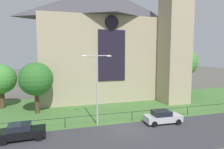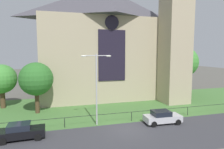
{
  "view_description": "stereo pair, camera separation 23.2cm",
  "coord_description": "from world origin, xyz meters",
  "px_view_note": "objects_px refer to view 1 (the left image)",
  "views": [
    {
      "loc": [
        -7.27,
        -18.87,
        8.1
      ],
      "look_at": [
        0.59,
        8.0,
        5.05
      ],
      "focal_mm": 31.72,
      "sensor_mm": 36.0,
      "label": 1
    },
    {
      "loc": [
        -7.05,
        -18.93,
        8.1
      ],
      "look_at": [
        0.59,
        8.0,
        5.05
      ],
      "focal_mm": 31.72,
      "sensor_mm": 36.0,
      "label": 2
    }
  ],
  "objects_px": {
    "tree_right_far": "(182,62)",
    "parked_car_silver": "(162,117)",
    "streetlamp_near": "(97,80)",
    "tree_left_far": "(1,79)",
    "church_building": "(108,41)",
    "parked_car_black": "(22,132)",
    "tree_left_near": "(36,79)"
  },
  "relations": [
    {
      "from": "church_building",
      "to": "tree_left_near",
      "type": "bearing_deg",
      "value": -147.23
    },
    {
      "from": "church_building",
      "to": "streetlamp_near",
      "type": "distance_m",
      "value": 15.92
    },
    {
      "from": "tree_left_far",
      "to": "streetlamp_near",
      "type": "distance_m",
      "value": 16.02
    },
    {
      "from": "streetlamp_near",
      "to": "parked_car_silver",
      "type": "bearing_deg",
      "value": -12.48
    },
    {
      "from": "parked_car_black",
      "to": "tree_right_far",
      "type": "bearing_deg",
      "value": 23.99
    },
    {
      "from": "streetlamp_near",
      "to": "tree_left_far",
      "type": "bearing_deg",
      "value": 138.56
    },
    {
      "from": "tree_right_far",
      "to": "parked_car_silver",
      "type": "distance_m",
      "value": 18.41
    },
    {
      "from": "tree_left_near",
      "to": "tree_left_far",
      "type": "bearing_deg",
      "value": 141.74
    },
    {
      "from": "tree_right_far",
      "to": "streetlamp_near",
      "type": "distance_m",
      "value": 22.29
    },
    {
      "from": "tree_left_near",
      "to": "parked_car_black",
      "type": "bearing_deg",
      "value": -95.25
    },
    {
      "from": "parked_car_black",
      "to": "parked_car_silver",
      "type": "bearing_deg",
      "value": -1.71
    },
    {
      "from": "church_building",
      "to": "parked_car_black",
      "type": "bearing_deg",
      "value": -128.48
    },
    {
      "from": "parked_car_black",
      "to": "tree_left_far",
      "type": "bearing_deg",
      "value": 107.51
    },
    {
      "from": "church_building",
      "to": "streetlamp_near",
      "type": "height_order",
      "value": "church_building"
    },
    {
      "from": "tree_right_far",
      "to": "parked_car_silver",
      "type": "height_order",
      "value": "tree_right_far"
    },
    {
      "from": "parked_car_silver",
      "to": "streetlamp_near",
      "type": "bearing_deg",
      "value": 170.13
    },
    {
      "from": "tree_right_far",
      "to": "tree_left_far",
      "type": "relative_size",
      "value": 1.43
    },
    {
      "from": "parked_car_black",
      "to": "parked_car_silver",
      "type": "xyz_separation_m",
      "value": [
        14.97,
        0.09,
        0.0
      ]
    },
    {
      "from": "church_building",
      "to": "tree_left_far",
      "type": "xyz_separation_m",
      "value": [
        -17.03,
        -3.61,
        -5.98
      ]
    },
    {
      "from": "tree_left_near",
      "to": "tree_left_far",
      "type": "xyz_separation_m",
      "value": [
        -5.13,
        4.05,
        -0.34
      ]
    },
    {
      "from": "church_building",
      "to": "tree_right_far",
      "type": "distance_m",
      "value": 14.93
    },
    {
      "from": "tree_right_far",
      "to": "parked_car_black",
      "type": "bearing_deg",
      "value": -153.95
    },
    {
      "from": "church_building",
      "to": "tree_left_near",
      "type": "xyz_separation_m",
      "value": [
        -11.89,
        -7.66,
        -5.64
      ]
    },
    {
      "from": "streetlamp_near",
      "to": "parked_car_silver",
      "type": "relative_size",
      "value": 1.87
    },
    {
      "from": "tree_right_far",
      "to": "church_building",
      "type": "bearing_deg",
      "value": 168.65
    },
    {
      "from": "tree_left_near",
      "to": "tree_left_far",
      "type": "distance_m",
      "value": 6.55
    },
    {
      "from": "streetlamp_near",
      "to": "parked_car_black",
      "type": "distance_m",
      "value": 8.95
    },
    {
      "from": "church_building",
      "to": "tree_left_near",
      "type": "distance_m",
      "value": 15.23
    },
    {
      "from": "parked_car_silver",
      "to": "church_building",
      "type": "bearing_deg",
      "value": 100.95
    },
    {
      "from": "tree_left_near",
      "to": "parked_car_black",
      "type": "height_order",
      "value": "tree_left_near"
    },
    {
      "from": "tree_right_far",
      "to": "streetlamp_near",
      "type": "height_order",
      "value": "tree_right_far"
    },
    {
      "from": "church_building",
      "to": "parked_car_black",
      "type": "height_order",
      "value": "church_building"
    }
  ]
}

